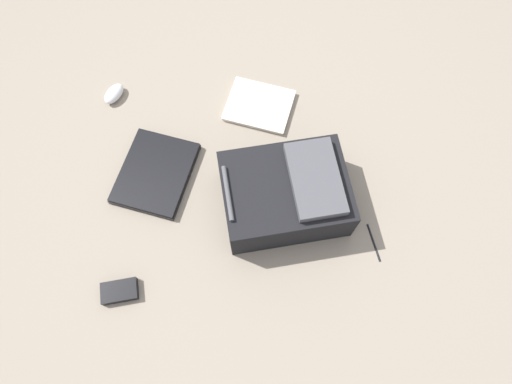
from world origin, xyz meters
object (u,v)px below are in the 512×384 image
(backpack, at_px, (287,194))
(book_comic, at_px, (260,106))
(computer_mouse, at_px, (115,94))
(laptop, at_px, (157,173))
(pen_black, at_px, (375,242))
(power_brick, at_px, (121,291))

(backpack, height_order, book_comic, backpack)
(book_comic, relative_size, computer_mouse, 3.02)
(laptop, distance_m, computer_mouse, 0.40)
(pen_black, bearing_deg, power_brick, 98.51)
(laptop, relative_size, pen_black, 2.73)
(backpack, bearing_deg, power_brick, 117.16)
(book_comic, xyz_separation_m, computer_mouse, (0.08, 0.58, 0.01))
(pen_black, bearing_deg, backpack, 61.52)
(laptop, height_order, power_brick, laptop)
(backpack, bearing_deg, laptop, 73.95)
(backpack, bearing_deg, pen_black, -118.48)
(power_brick, distance_m, pen_black, 0.89)
(backpack, xyz_separation_m, power_brick, (-0.30, 0.58, -0.08))
(laptop, distance_m, pen_black, 0.84)
(power_brick, height_order, pen_black, power_brick)
(power_brick, bearing_deg, pen_black, -81.49)
(laptop, bearing_deg, backpack, -106.05)
(book_comic, bearing_deg, laptop, 125.02)
(pen_black, bearing_deg, computer_mouse, 55.52)
(laptop, distance_m, book_comic, 0.49)
(power_brick, xyz_separation_m, pen_black, (0.13, -0.88, -0.01))
(backpack, relative_size, pen_black, 3.33)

